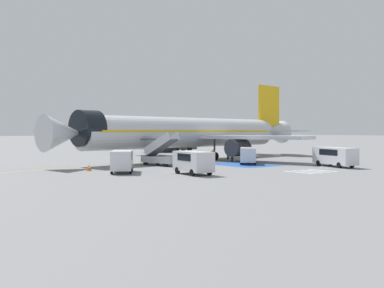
# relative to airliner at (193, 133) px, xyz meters

# --- Properties ---
(ground_plane) EXTENTS (600.00, 600.00, 0.00)m
(ground_plane) POSITION_rel_airliner_xyz_m (-0.45, -0.33, -3.75)
(ground_plane) COLOR slate
(apron_leadline_yellow) EXTENTS (77.04, 13.39, 0.01)m
(apron_leadline_yellow) POSITION_rel_airliner_xyz_m (-0.61, -0.10, -3.75)
(apron_leadline_yellow) COLOR gold
(apron_leadline_yellow) RESTS_ON ground_plane
(apron_stand_patch_blue) EXTENTS (5.78, 8.39, 0.01)m
(apron_stand_patch_blue) POSITION_rel_airliner_xyz_m (-0.61, -10.73, -3.75)
(apron_stand_patch_blue) COLOR #2856A8
(apron_stand_patch_blue) RESTS_ON ground_plane
(apron_walkway_bar_0) EXTENTS (0.44, 3.60, 0.01)m
(apron_walkway_bar_0) POSITION_rel_airliner_xyz_m (-3.01, -21.30, -3.75)
(apron_walkway_bar_0) COLOR silver
(apron_walkway_bar_0) RESTS_ON ground_plane
(apron_walkway_bar_1) EXTENTS (0.44, 3.60, 0.01)m
(apron_walkway_bar_1) POSITION_rel_airliner_xyz_m (-1.81, -21.30, -3.75)
(apron_walkway_bar_1) COLOR silver
(apron_walkway_bar_1) RESTS_ON ground_plane
(apron_walkway_bar_2) EXTENTS (0.44, 3.60, 0.01)m
(apron_walkway_bar_2) POSITION_rel_airliner_xyz_m (-0.61, -21.30, -3.75)
(apron_walkway_bar_2) COLOR silver
(apron_walkway_bar_2) RESTS_ON ground_plane
(apron_walkway_bar_3) EXTENTS (0.44, 3.60, 0.01)m
(apron_walkway_bar_3) POSITION_rel_airliner_xyz_m (0.59, -21.30, -3.75)
(apron_walkway_bar_3) COLOR silver
(apron_walkway_bar_3) RESTS_ON ground_plane
(airliner) EXTENTS (44.69, 32.00, 11.52)m
(airliner) POSITION_rel_airliner_xyz_m (0.00, 0.00, 0.00)
(airliner) COLOR silver
(airliner) RESTS_ON ground_plane
(boarding_stairs_forward) EXTENTS (2.98, 5.48, 3.90)m
(boarding_stairs_forward) POSITION_rel_airliner_xyz_m (-9.09, -6.20, -2.78)
(boarding_stairs_forward) COLOR #ADB2BA
(boarding_stairs_forward) RESTS_ON ground_plane
(fuel_tanker) EXTENTS (10.98, 3.70, 3.68)m
(fuel_tanker) POSITION_rel_airliner_xyz_m (9.27, 19.67, -1.88)
(fuel_tanker) COLOR #38383D
(fuel_tanker) RESTS_ON ground_plane
(service_van_0) EXTENTS (4.58, 4.69, 1.98)m
(service_van_0) POSITION_rel_airliner_xyz_m (0.64, -10.40, -2.56)
(service_van_0) COLOR silver
(service_van_0) RESTS_ON ground_plane
(service_van_1) EXTENTS (3.93, 4.78, 2.12)m
(service_van_1) POSITION_rel_airliner_xyz_m (-16.83, -11.42, -2.49)
(service_van_1) COLOR silver
(service_van_1) RESTS_ON ground_plane
(service_van_2) EXTENTS (3.18, 5.87, 2.15)m
(service_van_2) POSITION_rel_airliner_xyz_m (5.49, -19.22, -2.47)
(service_van_2) COLOR silver
(service_van_2) RESTS_ON ground_plane
(service_van_3) EXTENTS (2.34, 4.41, 2.12)m
(service_van_3) POSITION_rel_airliner_xyz_m (-12.41, -16.89, -2.48)
(service_van_3) COLOR silver
(service_van_3) RESTS_ON ground_plane
(ground_crew_0) EXTENTS (0.48, 0.37, 1.67)m
(ground_crew_0) POSITION_rel_airliner_xyz_m (-0.79, -5.45, -2.79)
(ground_crew_0) COLOR #191E38
(ground_crew_0) RESTS_ON ground_plane
(ground_crew_1) EXTENTS (0.49, 0.39, 1.79)m
(ground_crew_1) POSITION_rel_airliner_xyz_m (4.42, -2.40, -2.72)
(ground_crew_1) COLOR #191E38
(ground_crew_1) RESTS_ON ground_plane
(ground_crew_2) EXTENTS (0.34, 0.48, 1.62)m
(ground_crew_2) POSITION_rel_airliner_xyz_m (1.88, -6.15, -2.83)
(ground_crew_2) COLOR #2D2D33
(ground_crew_2) RESTS_ON ground_plane
(traffic_cone_0) EXTENTS (0.55, 0.55, 0.61)m
(traffic_cone_0) POSITION_rel_airliner_xyz_m (-18.57, -7.64, -3.45)
(traffic_cone_0) COLOR orange
(traffic_cone_0) RESTS_ON ground_plane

